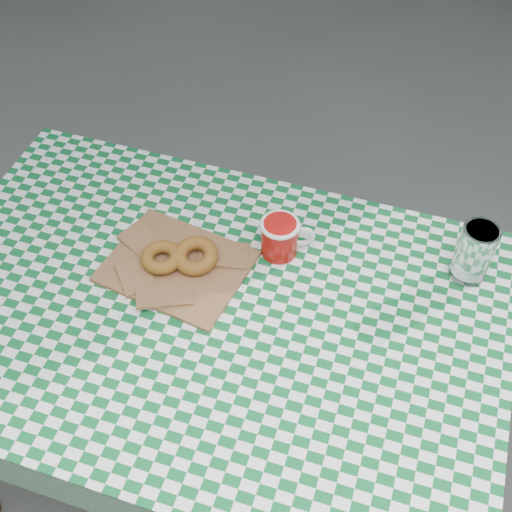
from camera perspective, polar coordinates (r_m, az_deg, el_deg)
The scene contains 8 objects.
ground at distance 2.14m, azimuth 0.41°, elevation -13.01°, with size 60.00×60.00×0.00m, color #595953.
table at distance 1.74m, azimuth -3.58°, elevation -11.88°, with size 1.25×0.84×0.75m, color #54311D.
tablecloth at distance 1.42m, azimuth -4.30°, elevation -4.59°, with size 1.27×0.86×0.01m, color #0E5D2A.
paper_bag at distance 1.49m, azimuth -6.85°, elevation -0.80°, with size 0.30×0.24×0.02m, color #915F3F.
bagel_front at distance 1.48m, azimuth -8.13°, elevation -0.12°, with size 0.09×0.09×0.03m, color brown.
bagel_back at distance 1.47m, azimuth -5.23°, elevation 0.03°, with size 0.10×0.10×0.03m, color olive.
coffee_mug at distance 1.48m, azimuth 2.03°, elevation 1.60°, with size 0.17×0.17×0.09m, color #A80D0A, non-canonical shape.
drinking_glass at distance 1.49m, azimuth 18.26°, elevation 0.28°, with size 0.08×0.08×0.14m, color white.
Camera 1 is at (0.27, -0.95, 1.90)m, focal length 46.47 mm.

